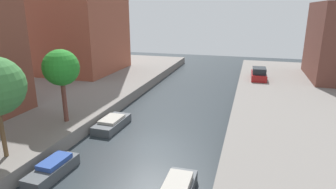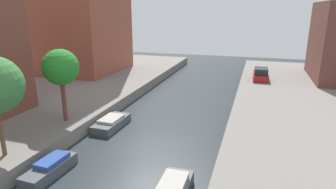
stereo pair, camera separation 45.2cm
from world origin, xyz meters
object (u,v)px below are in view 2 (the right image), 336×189
(moored_boat_left_3, at_px, (111,123))
(street_tree_2, at_px, (61,68))
(moored_boat_left_2, at_px, (50,168))
(parked_car, at_px, (261,75))

(moored_boat_left_3, bearing_deg, street_tree_2, -144.74)
(street_tree_2, distance_m, moored_boat_left_2, 7.46)
(street_tree_2, relative_size, moored_boat_left_3, 1.41)
(street_tree_2, distance_m, moored_boat_left_3, 5.69)
(street_tree_2, relative_size, parked_car, 1.31)
(moored_boat_left_2, height_order, moored_boat_left_3, moored_boat_left_2)
(parked_car, bearing_deg, moored_boat_left_2, -115.52)
(parked_car, distance_m, moored_boat_left_3, 19.66)
(street_tree_2, xyz_separation_m, moored_boat_left_3, (2.71, 1.92, -4.62))
(parked_car, height_order, moored_boat_left_2, parked_car)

